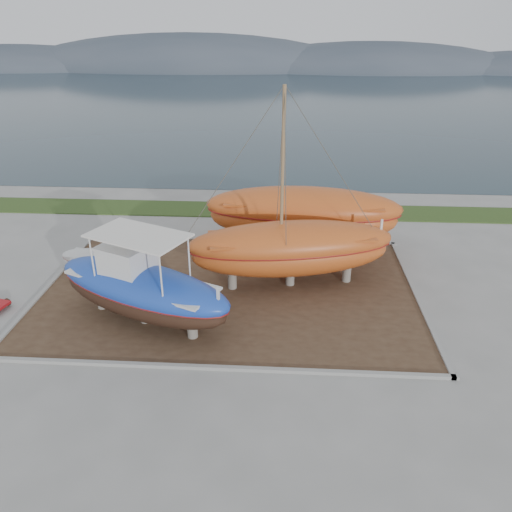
# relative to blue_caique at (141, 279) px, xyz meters

# --- Properties ---
(ground) EXTENTS (140.00, 140.00, 0.00)m
(ground) POSITION_rel_blue_caique_xyz_m (3.40, -0.98, -2.16)
(ground) COLOR gray
(ground) RESTS_ON ground
(dirt_patch) EXTENTS (18.00, 12.00, 0.06)m
(dirt_patch) POSITION_rel_blue_caique_xyz_m (3.40, 3.02, -2.13)
(dirt_patch) COLOR #422D1E
(dirt_patch) RESTS_ON ground
(curb_frame) EXTENTS (18.60, 12.60, 0.15)m
(curb_frame) POSITION_rel_blue_caique_xyz_m (3.40, 3.02, -2.09)
(curb_frame) COLOR gray
(curb_frame) RESTS_ON ground
(grass_strip) EXTENTS (44.00, 3.00, 0.08)m
(grass_strip) POSITION_rel_blue_caique_xyz_m (3.40, 14.52, -2.12)
(grass_strip) COLOR #284219
(grass_strip) RESTS_ON ground
(sea) EXTENTS (260.00, 100.00, 0.04)m
(sea) POSITION_rel_blue_caique_xyz_m (3.40, 69.02, -2.16)
(sea) COLOR #1C2E38
(sea) RESTS_ON ground
(mountain_ridge) EXTENTS (200.00, 36.00, 20.00)m
(mountain_ridge) POSITION_rel_blue_caique_xyz_m (3.40, 124.02, -2.16)
(mountain_ridge) COLOR #333D49
(mountain_ridge) RESTS_ON ground
(blue_caique) EXTENTS (9.09, 6.08, 4.20)m
(blue_caique) POSITION_rel_blue_caique_xyz_m (0.00, 0.00, 0.00)
(blue_caique) COLOR #1D45B5
(blue_caique) RESTS_ON dirt_patch
(white_dinghy) EXTENTS (4.45, 2.36, 1.27)m
(white_dinghy) POSITION_rel_blue_caique_xyz_m (-3.52, 4.33, -1.47)
(white_dinghy) COLOR silver
(white_dinghy) RESTS_ON dirt_patch
(orange_sailboat) EXTENTS (10.49, 4.82, 9.63)m
(orange_sailboat) POSITION_rel_blue_caique_xyz_m (6.39, 3.82, 2.71)
(orange_sailboat) COLOR #B24C1B
(orange_sailboat) RESTS_ON dirt_patch
(orange_bare_hull) EXTENTS (11.14, 3.75, 3.61)m
(orange_bare_hull) POSITION_rel_blue_caique_xyz_m (7.06, 8.11, -0.30)
(orange_bare_hull) COLOR #B24C1B
(orange_bare_hull) RESTS_ON dirt_patch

